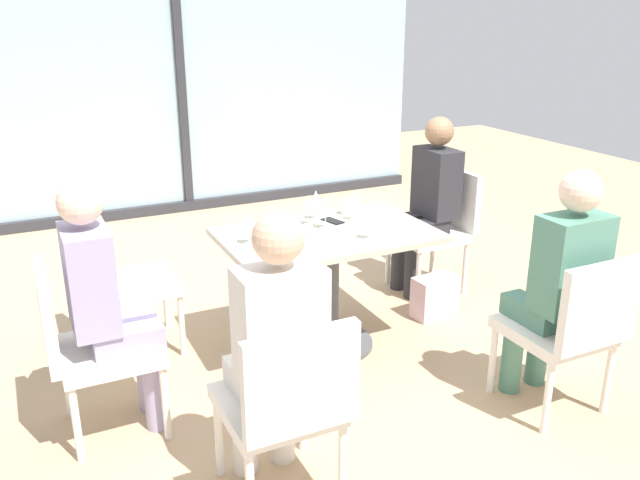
# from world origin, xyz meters

# --- Properties ---
(ground_plane) EXTENTS (12.00, 12.00, 0.00)m
(ground_plane) POSITION_xyz_m (0.00, 0.00, 0.00)
(ground_plane) COLOR tan
(window_wall_backdrop) EXTENTS (5.05, 0.10, 2.70)m
(window_wall_backdrop) POSITION_xyz_m (0.00, 3.20, 1.21)
(window_wall_backdrop) COLOR #9DB7BC
(window_wall_backdrop) RESTS_ON ground_plane
(dining_table_main) EXTENTS (1.23, 0.77, 0.73)m
(dining_table_main) POSITION_xyz_m (0.00, 0.00, 0.53)
(dining_table_main) COLOR #BCB29E
(dining_table_main) RESTS_ON ground_plane
(chair_far_right) EXTENTS (0.50, 0.46, 0.87)m
(chair_far_right) POSITION_xyz_m (1.13, 0.45, 0.50)
(chair_far_right) COLOR silver
(chair_far_right) RESTS_ON ground_plane
(chair_front_right) EXTENTS (0.46, 0.50, 0.87)m
(chair_front_right) POSITION_xyz_m (0.75, -1.16, 0.50)
(chair_front_right) COLOR silver
(chair_front_right) RESTS_ON ground_plane
(chair_front_left) EXTENTS (0.46, 0.50, 0.87)m
(chair_front_left) POSITION_xyz_m (-0.75, -1.16, 0.50)
(chair_front_left) COLOR silver
(chair_front_left) RESTS_ON ground_plane
(chair_side_end) EXTENTS (0.50, 0.46, 0.87)m
(chair_side_end) POSITION_xyz_m (-1.40, -0.30, 0.50)
(chair_side_end) COLOR silver
(chair_side_end) RESTS_ON ground_plane
(chair_far_left) EXTENTS (0.50, 0.46, 0.87)m
(chair_far_left) POSITION_xyz_m (-1.13, 0.45, 0.50)
(chair_far_left) COLOR silver
(chair_far_left) RESTS_ON ground_plane
(person_far_right) EXTENTS (0.39, 0.34, 1.26)m
(person_far_right) POSITION_xyz_m (1.02, 0.45, 0.70)
(person_far_right) COLOR #28282D
(person_far_right) RESTS_ON ground_plane
(person_front_right) EXTENTS (0.34, 0.39, 1.26)m
(person_front_right) POSITION_xyz_m (0.75, -1.05, 0.70)
(person_front_right) COLOR #4C7F6B
(person_front_right) RESTS_ON ground_plane
(person_front_left) EXTENTS (0.34, 0.39, 1.26)m
(person_front_left) POSITION_xyz_m (-0.75, -1.05, 0.70)
(person_front_left) COLOR silver
(person_front_left) RESTS_ON ground_plane
(person_side_end) EXTENTS (0.39, 0.34, 1.26)m
(person_side_end) POSITION_xyz_m (-1.29, -0.30, 0.70)
(person_side_end) COLOR #9E93B7
(person_side_end) RESTS_ON ground_plane
(wine_glass_0) EXTENTS (0.07, 0.07, 0.18)m
(wine_glass_0) POSITION_xyz_m (-0.04, 0.17, 0.86)
(wine_glass_0) COLOR silver
(wine_glass_0) RESTS_ON dining_table_main
(wine_glass_1) EXTENTS (0.07, 0.07, 0.18)m
(wine_glass_1) POSITION_xyz_m (-0.48, 0.01, 0.86)
(wine_glass_1) COLOR silver
(wine_glass_1) RESTS_ON dining_table_main
(wine_glass_2) EXTENTS (0.07, 0.07, 0.18)m
(wine_glass_2) POSITION_xyz_m (0.05, 0.25, 0.86)
(wine_glass_2) COLOR silver
(wine_glass_2) RESTS_ON dining_table_main
(wine_glass_3) EXTENTS (0.07, 0.07, 0.18)m
(wine_glass_3) POSITION_xyz_m (0.02, 0.07, 0.86)
(wine_glass_3) COLOR silver
(wine_glass_3) RESTS_ON dining_table_main
(wine_glass_4) EXTENTS (0.07, 0.07, 0.18)m
(wine_glass_4) POSITION_xyz_m (0.16, -0.21, 0.86)
(wine_glass_4) COLOR silver
(wine_glass_4) RESTS_ON dining_table_main
(wine_glass_5) EXTENTS (0.07, 0.07, 0.18)m
(wine_glass_5) POSITION_xyz_m (0.25, 0.13, 0.86)
(wine_glass_5) COLOR silver
(wine_glass_5) RESTS_ON dining_table_main
(coffee_cup) EXTENTS (0.08, 0.08, 0.09)m
(coffee_cup) POSITION_xyz_m (0.27, 0.26, 0.78)
(coffee_cup) COLOR white
(coffee_cup) RESTS_ON dining_table_main
(cell_phone_on_table) EXTENTS (0.10, 0.16, 0.01)m
(cell_phone_on_table) POSITION_xyz_m (0.12, 0.17, 0.73)
(cell_phone_on_table) COLOR black
(cell_phone_on_table) RESTS_ON dining_table_main
(handbag_0) EXTENTS (0.31, 0.18, 0.28)m
(handbag_0) POSITION_xyz_m (0.82, 0.04, 0.14)
(handbag_0) COLOR beige
(handbag_0) RESTS_ON ground_plane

